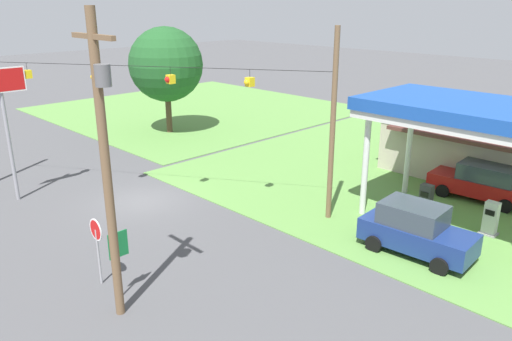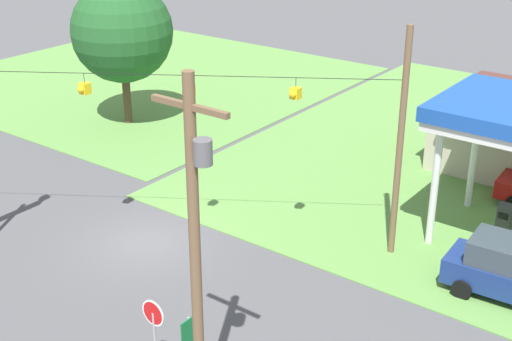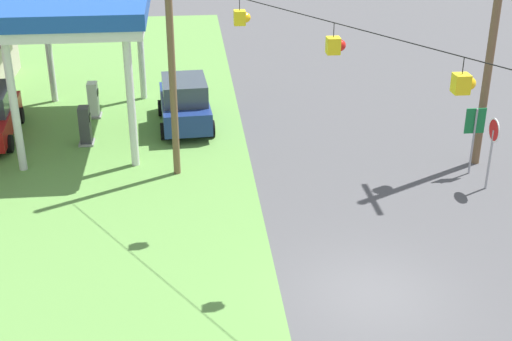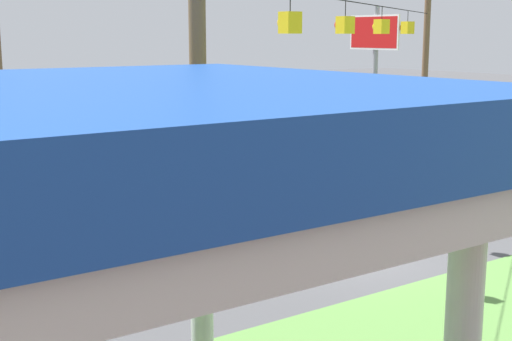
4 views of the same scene
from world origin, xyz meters
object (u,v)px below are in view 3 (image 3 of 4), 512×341
at_px(fuel_pump_near, 85,127).
at_px(stop_sign_roadside, 493,138).
at_px(utility_pole_main, 495,17).
at_px(gas_station_canopy, 78,5).
at_px(route_sign, 475,128).
at_px(fuel_pump_far, 93,101).
at_px(car_at_pumps_front, 185,103).

relative_size(fuel_pump_near, stop_sign_roadside, 0.61).
bearing_deg(fuel_pump_near, utility_pole_main, -102.22).
height_order(gas_station_canopy, utility_pole_main, utility_pole_main).
relative_size(fuel_pump_near, route_sign, 0.63).
relative_size(gas_station_canopy, route_sign, 3.61).
relative_size(fuel_pump_near, fuel_pump_far, 1.00).
relative_size(fuel_pump_near, utility_pole_main, 0.16).
bearing_deg(utility_pole_main, fuel_pump_far, 66.96).
bearing_deg(stop_sign_roadside, gas_station_canopy, -115.84).
distance_m(fuel_pump_far, route_sign, 15.33).
bearing_deg(gas_station_canopy, stop_sign_roadside, -115.84).
distance_m(fuel_pump_near, utility_pole_main, 15.24).
bearing_deg(fuel_pump_near, route_sign, -106.12).
xyz_separation_m(fuel_pump_near, stop_sign_roadside, (-5.19, -13.77, 1.09)).
xyz_separation_m(route_sign, utility_pole_main, (0.87, -0.56, 3.58)).
bearing_deg(gas_station_canopy, fuel_pump_near, -179.94).
bearing_deg(fuel_pump_far, route_sign, -116.85).
relative_size(fuel_pump_far, route_sign, 0.63).
bearing_deg(stop_sign_roadside, car_at_pumps_front, -123.92).
relative_size(stop_sign_roadside, route_sign, 1.04).
bearing_deg(car_at_pumps_front, gas_station_canopy, 87.23).
relative_size(car_at_pumps_front, utility_pole_main, 0.47).
xyz_separation_m(fuel_pump_near, route_sign, (-3.94, -13.65, 0.99)).
bearing_deg(gas_station_canopy, utility_pole_main, -107.79).
xyz_separation_m(fuel_pump_far, route_sign, (-6.91, -13.65, 0.99)).
bearing_deg(route_sign, fuel_pump_far, 63.15).
distance_m(route_sign, utility_pole_main, 3.72).
height_order(fuel_pump_far, stop_sign_roadside, stop_sign_roadside).
distance_m(fuel_pump_near, fuel_pump_far, 2.97).
relative_size(gas_station_canopy, fuel_pump_far, 5.69).
distance_m(stop_sign_roadside, utility_pole_main, 4.09).
xyz_separation_m(fuel_pump_far, stop_sign_roadside, (-8.15, -13.77, 1.09)).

